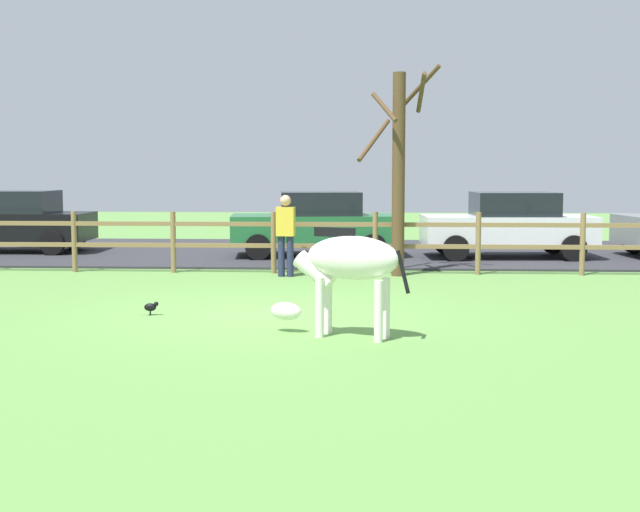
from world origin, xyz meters
The scene contains 10 objects.
ground_plane centered at (0.00, 0.00, 0.00)m, with size 60.00×60.00×0.00m, color #5B8C42.
parking_asphalt centered at (0.00, 9.30, 0.03)m, with size 28.00×7.40×0.05m, color #2D2D33.
paddock_fence centered at (-0.49, 5.00, 0.73)m, with size 21.13×0.11×1.28m.
bare_tree centered at (2.07, 4.75, 2.21)m, with size 1.69×1.41×4.23m.
zebra centered at (1.19, -1.71, 0.93)m, with size 1.86×0.93×1.41m.
crow_on_grass centered at (-1.74, -0.22, 0.13)m, with size 0.22×0.10×0.20m.
parked_car_white centered at (4.82, 8.03, 0.84)m, with size 4.09×2.06×1.56m.
parked_car_green centered at (0.20, 8.13, 0.84)m, with size 4.16×2.23×1.56m.
parked_car_black centered at (-7.61, 8.75, 0.84)m, with size 4.04×1.97×1.56m.
visitor_near_fence centered at (-0.19, 4.47, 0.91)m, with size 0.38×0.25×1.64m.
Camera 1 is at (1.46, -12.58, 2.16)m, focal length 48.12 mm.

